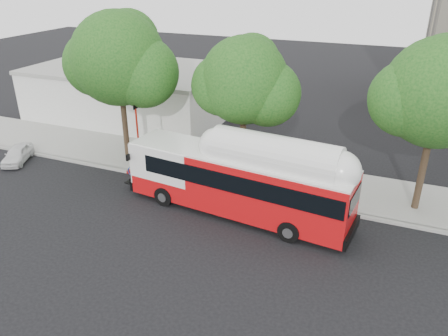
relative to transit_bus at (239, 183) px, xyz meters
The scene contains 11 objects.
ground 2.61m from the transit_bus, 98.74° to the right, with size 120.00×120.00×0.00m, color black.
sidewalk 4.93m from the transit_bus, 93.59° to the left, with size 60.00×5.00×0.15m, color gray.
curb_strip 2.65m from the transit_bus, 98.18° to the left, with size 60.00×0.30×0.15m, color gray.
red_curb_segment 4.22m from the transit_bus, 148.51° to the left, with size 10.00×0.32×0.16m, color maroon.
street_tree_left 10.70m from the transit_bus, 157.38° to the left, with size 6.67×5.80×9.74m.
street_tree_mid 5.94m from the transit_bus, 101.95° to the left, with size 5.75×5.00×8.62m.
street_tree_right 10.93m from the transit_bus, 23.48° to the left, with size 6.21×5.40×9.18m.
low_commercial_bldg 18.74m from the transit_bus, 139.71° to the left, with size 16.20×10.20×4.25m.
transit_bus is the anchor object (origin of this frame).
parked_car 16.12m from the transit_bus, behind, with size 3.18×1.28×1.08m, color silver.
signal_pole 8.09m from the transit_bus, 161.48° to the left, with size 0.12×0.42×4.39m.
Camera 1 is at (7.17, -17.03, 12.08)m, focal length 35.00 mm.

